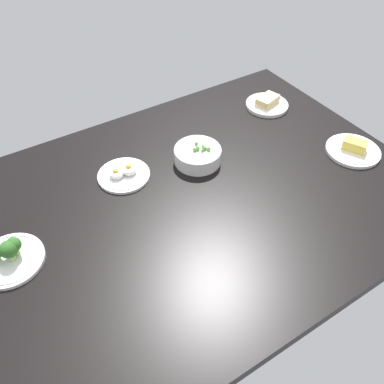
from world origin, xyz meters
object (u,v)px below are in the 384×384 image
at_px(plate_sandwich, 267,104).
at_px(plate_eggs, 124,174).
at_px(plate_broccoli, 9,256).
at_px(bowl_peas, 198,155).
at_px(plate_cheese, 353,149).

distance_m(plate_sandwich, plate_eggs, 0.71).
xyz_separation_m(plate_broccoli, bowl_peas, (-0.69, -0.09, 0.00)).
distance_m(plate_eggs, bowl_peas, 0.27).
distance_m(plate_eggs, plate_broccoli, 0.45).
bearing_deg(plate_sandwich, plate_cheese, 100.13).
bearing_deg(plate_cheese, plate_sandwich, -79.87).
relative_size(plate_sandwich, plate_broccoli, 0.93).
relative_size(plate_cheese, bowl_peas, 1.16).
xyz_separation_m(plate_cheese, bowl_peas, (0.52, -0.26, 0.02)).
height_order(plate_eggs, plate_broccoli, plate_broccoli).
bearing_deg(plate_eggs, plate_sandwich, -173.62).
bearing_deg(plate_sandwich, plate_broccoli, 11.63).
xyz_separation_m(plate_sandwich, plate_cheese, (-0.07, 0.41, -0.00)).
distance_m(plate_eggs, plate_cheese, 0.85).
xyz_separation_m(plate_eggs, plate_broccoli, (0.42, 0.15, 0.02)).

